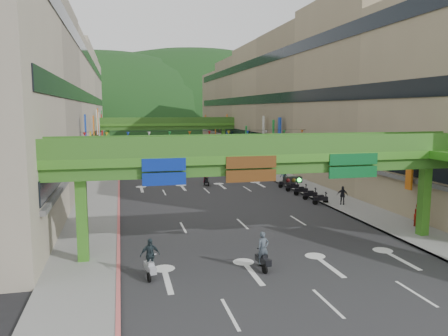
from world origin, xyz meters
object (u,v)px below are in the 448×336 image
(scooter_rider_mid, at_px, (206,176))
(car_yellow, at_px, (166,154))
(overpass_near, at_px, (288,167))
(car_silver, at_px, (133,161))
(scooter_rider_near, at_px, (263,252))
(pedestrian_red, at_px, (418,217))

(scooter_rider_mid, bearing_deg, car_yellow, 92.87)
(overpass_near, height_order, car_yellow, overpass_near)
(car_silver, xyz_separation_m, car_yellow, (6.11, 8.43, -0.00))
(car_silver, bearing_deg, overpass_near, -89.21)
(scooter_rider_near, bearing_deg, scooter_rider_mid, 85.45)
(scooter_rider_mid, xyz_separation_m, pedestrian_red, (11.58, -21.18, -0.29))
(overpass_near, distance_m, pedestrian_red, 12.36)
(scooter_rider_near, bearing_deg, pedestrian_red, 21.48)
(overpass_near, height_order, car_silver, overpass_near)
(overpass_near, relative_size, car_silver, 7.34)
(overpass_near, distance_m, scooter_rider_mid, 24.15)
(scooter_rider_mid, bearing_deg, pedestrian_red, -61.32)
(car_silver, bearing_deg, car_yellow, 44.92)
(pedestrian_red, bearing_deg, car_yellow, 70.99)
(car_silver, bearing_deg, pedestrian_red, -74.94)
(scooter_rider_mid, distance_m, car_yellow, 30.03)
(scooter_rider_mid, xyz_separation_m, car_silver, (-7.62, 21.56, -0.50))
(overpass_near, height_order, pedestrian_red, overpass_near)
(overpass_near, relative_size, scooter_rider_mid, 12.90)
(car_yellow, bearing_deg, car_silver, -120.36)
(overpass_near, height_order, scooter_rider_mid, overpass_near)
(pedestrian_red, bearing_deg, scooter_rider_near, 168.12)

